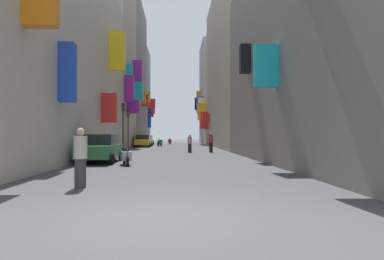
{
  "coord_description": "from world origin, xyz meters",
  "views": [
    {
      "loc": [
        0.31,
        -5.96,
        1.52
      ],
      "look_at": [
        1.79,
        24.71,
        1.98
      ],
      "focal_mm": 30.22,
      "sensor_mm": 36.0,
      "label": 1
    }
  ],
  "objects_px": {
    "pedestrian_near_left": "(211,142)",
    "scooter_green": "(160,143)",
    "scooter_red": "(170,141)",
    "scooter_silver": "(126,156)",
    "pedestrian_crossing": "(190,143)",
    "traffic_light_near_corner": "(123,119)",
    "parked_car_white": "(146,140)",
    "parked_car_green": "(101,148)",
    "traffic_light_far_corner": "(128,122)",
    "pedestrian_near_right": "(80,158)",
    "parked_car_yellow": "(143,141)"
  },
  "relations": [
    {
      "from": "scooter_silver",
      "to": "traffic_light_near_corner",
      "type": "height_order",
      "value": "traffic_light_near_corner"
    },
    {
      "from": "scooter_green",
      "to": "traffic_light_far_corner",
      "type": "height_order",
      "value": "traffic_light_far_corner"
    },
    {
      "from": "parked_car_white",
      "to": "scooter_silver",
      "type": "bearing_deg",
      "value": -86.7
    },
    {
      "from": "pedestrian_near_right",
      "to": "pedestrian_near_left",
      "type": "bearing_deg",
      "value": 72.89
    },
    {
      "from": "parked_car_yellow",
      "to": "traffic_light_far_corner",
      "type": "height_order",
      "value": "traffic_light_far_corner"
    },
    {
      "from": "traffic_light_far_corner",
      "to": "parked_car_green",
      "type": "bearing_deg",
      "value": -87.21
    },
    {
      "from": "scooter_silver",
      "to": "pedestrian_crossing",
      "type": "bearing_deg",
      "value": 71.95
    },
    {
      "from": "parked_car_yellow",
      "to": "scooter_silver",
      "type": "distance_m",
      "value": 24.47
    },
    {
      "from": "scooter_green",
      "to": "pedestrian_crossing",
      "type": "height_order",
      "value": "pedestrian_crossing"
    },
    {
      "from": "parked_car_green",
      "to": "pedestrian_near_right",
      "type": "distance_m",
      "value": 8.7
    },
    {
      "from": "scooter_red",
      "to": "traffic_light_near_corner",
      "type": "relative_size",
      "value": 0.4
    },
    {
      "from": "parked_car_yellow",
      "to": "pedestrian_near_right",
      "type": "distance_m",
      "value": 31.44
    },
    {
      "from": "parked_car_white",
      "to": "pedestrian_near_left",
      "type": "xyz_separation_m",
      "value": [
        7.27,
        -17.64,
        0.11
      ]
    },
    {
      "from": "scooter_green",
      "to": "traffic_light_near_corner",
      "type": "relative_size",
      "value": 0.4
    },
    {
      "from": "scooter_silver",
      "to": "pedestrian_near_left",
      "type": "relative_size",
      "value": 1.07
    },
    {
      "from": "parked_car_yellow",
      "to": "scooter_green",
      "type": "bearing_deg",
      "value": 45.09
    },
    {
      "from": "parked_car_green",
      "to": "pedestrian_near_left",
      "type": "xyz_separation_m",
      "value": [
        7.19,
        10.18,
        0.08
      ]
    },
    {
      "from": "scooter_silver",
      "to": "traffic_light_near_corner",
      "type": "bearing_deg",
      "value": 99.95
    },
    {
      "from": "scooter_silver",
      "to": "pedestrian_near_left",
      "type": "height_order",
      "value": "pedestrian_near_left"
    },
    {
      "from": "parked_car_white",
      "to": "parked_car_green",
      "type": "bearing_deg",
      "value": -89.85
    },
    {
      "from": "parked_car_green",
      "to": "traffic_light_far_corner",
      "type": "bearing_deg",
      "value": 92.79
    },
    {
      "from": "parked_car_white",
      "to": "pedestrian_near_left",
      "type": "height_order",
      "value": "pedestrian_near_left"
    },
    {
      "from": "parked_car_white",
      "to": "scooter_silver",
      "type": "height_order",
      "value": "parked_car_white"
    },
    {
      "from": "scooter_silver",
      "to": "traffic_light_far_corner",
      "type": "height_order",
      "value": "traffic_light_far_corner"
    },
    {
      "from": "scooter_silver",
      "to": "pedestrian_near_left",
      "type": "xyz_separation_m",
      "value": [
        5.57,
        11.78,
        0.41
      ]
    },
    {
      "from": "scooter_green",
      "to": "pedestrian_crossing",
      "type": "xyz_separation_m",
      "value": [
        3.35,
        -15.04,
        0.31
      ]
    },
    {
      "from": "pedestrian_crossing",
      "to": "traffic_light_near_corner",
      "type": "relative_size",
      "value": 0.35
    },
    {
      "from": "parked_car_green",
      "to": "pedestrian_near_right",
      "type": "bearing_deg",
      "value": -80.64
    },
    {
      "from": "scooter_red",
      "to": "scooter_green",
      "type": "relative_size",
      "value": 1.01
    },
    {
      "from": "pedestrian_near_right",
      "to": "traffic_light_far_corner",
      "type": "relative_size",
      "value": 0.42
    },
    {
      "from": "pedestrian_crossing",
      "to": "pedestrian_near_right",
      "type": "relative_size",
      "value": 0.91
    },
    {
      "from": "parked_car_yellow",
      "to": "traffic_light_near_corner",
      "type": "xyz_separation_m",
      "value": [
        -0.73,
        -11.13,
        2.21
      ]
    },
    {
      "from": "parked_car_white",
      "to": "traffic_light_far_corner",
      "type": "distance_m",
      "value": 13.04
    },
    {
      "from": "pedestrian_crossing",
      "to": "traffic_light_near_corner",
      "type": "height_order",
      "value": "traffic_light_near_corner"
    },
    {
      "from": "scooter_red",
      "to": "scooter_silver",
      "type": "height_order",
      "value": "same"
    },
    {
      "from": "parked_car_green",
      "to": "scooter_silver",
      "type": "bearing_deg",
      "value": -44.46
    },
    {
      "from": "scooter_red",
      "to": "scooter_silver",
      "type": "xyz_separation_m",
      "value": [
        -1.45,
        -36.76,
        0.0
      ]
    },
    {
      "from": "scooter_silver",
      "to": "pedestrian_near_right",
      "type": "xyz_separation_m",
      "value": [
        -0.21,
        -6.99,
        0.39
      ]
    },
    {
      "from": "parked_car_green",
      "to": "traffic_light_far_corner",
      "type": "relative_size",
      "value": 1.02
    },
    {
      "from": "parked_car_white",
      "to": "pedestrian_crossing",
      "type": "bearing_deg",
      "value": -73.41
    },
    {
      "from": "pedestrian_near_left",
      "to": "scooter_green",
      "type": "bearing_deg",
      "value": 109.69
    },
    {
      "from": "scooter_red",
      "to": "scooter_green",
      "type": "bearing_deg",
      "value": -96.04
    },
    {
      "from": "pedestrian_crossing",
      "to": "scooter_green",
      "type": "bearing_deg",
      "value": 102.54
    },
    {
      "from": "parked_car_white",
      "to": "parked_car_green",
      "type": "relative_size",
      "value": 1.01
    },
    {
      "from": "pedestrian_crossing",
      "to": "traffic_light_near_corner",
      "type": "distance_m",
      "value": 6.71
    },
    {
      "from": "parked_car_white",
      "to": "scooter_green",
      "type": "distance_m",
      "value": 3.68
    },
    {
      "from": "pedestrian_near_left",
      "to": "scooter_red",
      "type": "bearing_deg",
      "value": 99.37
    },
    {
      "from": "pedestrian_crossing",
      "to": "parked_car_green",
      "type": "bearing_deg",
      "value": -118.61
    },
    {
      "from": "parked_car_green",
      "to": "pedestrian_near_right",
      "type": "relative_size",
      "value": 2.44
    },
    {
      "from": "parked_car_green",
      "to": "traffic_light_near_corner",
      "type": "relative_size",
      "value": 0.95
    }
  ]
}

